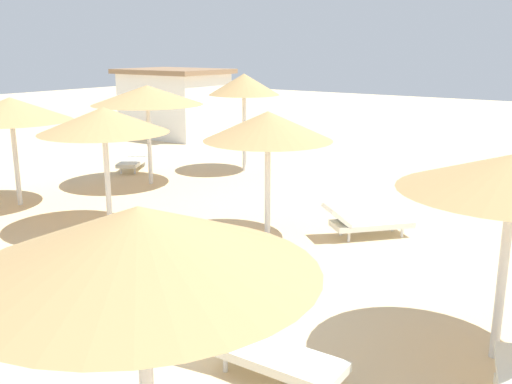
% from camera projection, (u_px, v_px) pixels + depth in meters
% --- Properties ---
extents(ground_plane, '(80.00, 80.00, 0.00)m').
position_uv_depth(ground_plane, '(145.00, 304.00, 9.02)').
color(ground_plane, beige).
extents(parasol_1, '(2.63, 2.63, 2.67)m').
position_uv_depth(parasol_1, '(268.00, 126.00, 11.56)').
color(parasol_1, silver).
rests_on(parasol_1, ground).
extents(parasol_3, '(2.86, 2.86, 2.74)m').
position_uv_depth(parasol_3, '(139.00, 241.00, 4.46)').
color(parasol_3, silver).
rests_on(parasol_3, ground).
extents(parasol_4, '(2.93, 2.93, 2.72)m').
position_uv_depth(parasol_4, '(11.00, 110.00, 14.11)').
color(parasol_4, silver).
rests_on(parasol_4, ground).
extents(parasol_7, '(3.17, 3.17, 2.86)m').
position_uv_depth(parasol_7, '(147.00, 95.00, 16.35)').
color(parasol_7, silver).
rests_on(parasol_7, ground).
extents(parasol_8, '(2.77, 2.77, 2.68)m').
position_uv_depth(parasol_8, '(104.00, 120.00, 12.21)').
color(parasol_8, silver).
rests_on(parasol_8, ground).
extents(parasol_9, '(2.24, 2.24, 3.10)m').
position_uv_depth(parasol_9, '(244.00, 85.00, 18.07)').
color(parasol_9, silver).
rests_on(parasol_9, ground).
extents(lounger_1, '(1.72, 1.85, 0.72)m').
position_uv_depth(lounger_1, '(366.00, 222.00, 12.15)').
color(lounger_1, silver).
rests_on(lounger_1, ground).
extents(lounger_3, '(1.90, 0.70, 0.75)m').
position_uv_depth(lounger_3, '(266.00, 351.00, 7.01)').
color(lounger_3, silver).
rests_on(lounger_3, ground).
extents(lounger_7, '(1.55, 1.97, 0.62)m').
position_uv_depth(lounger_7, '(134.00, 160.00, 18.91)').
color(lounger_7, silver).
rests_on(lounger_7, ground).
extents(beach_cabana, '(4.51, 3.47, 2.97)m').
position_uv_depth(beach_cabana, '(174.00, 102.00, 25.73)').
color(beach_cabana, white).
rests_on(beach_cabana, ground).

